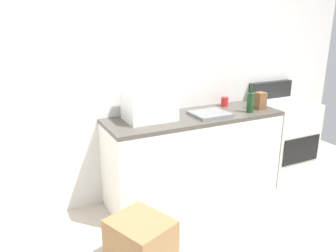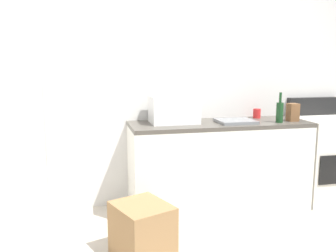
# 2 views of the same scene
# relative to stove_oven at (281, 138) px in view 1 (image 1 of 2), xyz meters

# --- Properties ---
(wall_back) EXTENTS (5.00, 0.10, 2.60)m
(wall_back) POSITION_rel_stove_oven_xyz_m (-1.52, 0.34, 0.83)
(wall_back) COLOR silver
(wall_back) RESTS_ON ground_plane
(kitchen_counter) EXTENTS (1.80, 0.60, 0.90)m
(kitchen_counter) POSITION_rel_stove_oven_xyz_m (-1.22, -0.01, -0.02)
(kitchen_counter) COLOR silver
(kitchen_counter) RESTS_ON ground_plane
(stove_oven) EXTENTS (0.60, 0.61, 1.10)m
(stove_oven) POSITION_rel_stove_oven_xyz_m (0.00, 0.00, 0.00)
(stove_oven) COLOR silver
(stove_oven) RESTS_ON ground_plane
(microwave) EXTENTS (0.46, 0.34, 0.27)m
(microwave) POSITION_rel_stove_oven_xyz_m (-1.68, 0.05, 0.57)
(microwave) COLOR white
(microwave) RESTS_ON kitchen_counter
(sink_basin) EXTENTS (0.36, 0.32, 0.03)m
(sink_basin) POSITION_rel_stove_oven_xyz_m (-1.08, -0.07, 0.45)
(sink_basin) COLOR slate
(sink_basin) RESTS_ON kitchen_counter
(wine_bottle) EXTENTS (0.07, 0.07, 0.30)m
(wine_bottle) POSITION_rel_stove_oven_xyz_m (-0.65, -0.16, 0.54)
(wine_bottle) COLOR #193F1E
(wine_bottle) RESTS_ON kitchen_counter
(coffee_mug) EXTENTS (0.08, 0.08, 0.10)m
(coffee_mug) POSITION_rel_stove_oven_xyz_m (-0.73, 0.17, 0.48)
(coffee_mug) COLOR red
(coffee_mug) RESTS_ON kitchen_counter
(knife_block) EXTENTS (0.10, 0.10, 0.18)m
(knife_block) POSITION_rel_stove_oven_xyz_m (-0.47, -0.10, 0.52)
(knife_block) COLOR brown
(knife_block) RESTS_ON kitchen_counter
(cardboard_box_medium) EXTENTS (0.51, 0.54, 0.42)m
(cardboard_box_medium) POSITION_rel_stove_oven_xyz_m (-2.14, -0.81, -0.25)
(cardboard_box_medium) COLOR olive
(cardboard_box_medium) RESTS_ON ground_plane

